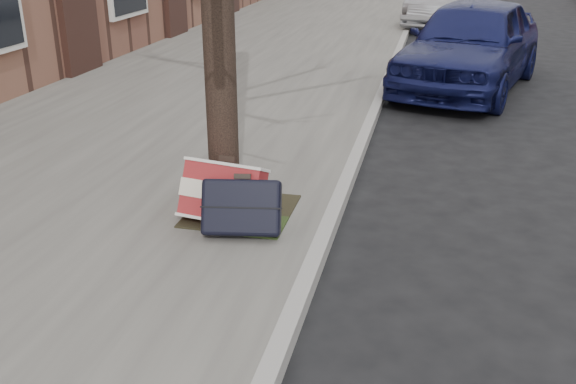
% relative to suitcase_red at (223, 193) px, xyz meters
% --- Properties ---
extents(ground, '(120.00, 120.00, 0.00)m').
position_rel_suitcase_red_xyz_m(ground, '(2.08, -0.97, -0.38)').
color(ground, black).
rests_on(ground, ground).
extents(near_sidewalk, '(5.00, 70.00, 0.12)m').
position_rel_suitcase_red_xyz_m(near_sidewalk, '(-1.62, 14.03, -0.32)').
color(near_sidewalk, slate).
rests_on(near_sidewalk, ground).
extents(dirt_patch, '(0.85, 0.85, 0.02)m').
position_rel_suitcase_red_xyz_m(dirt_patch, '(0.08, 0.23, -0.25)').
color(dirt_patch, black).
rests_on(dirt_patch, near_sidewalk).
extents(suitcase_red, '(0.71, 0.47, 0.51)m').
position_rel_suitcase_red_xyz_m(suitcase_red, '(0.00, 0.00, 0.00)').
color(suitcase_red, maroon).
rests_on(suitcase_red, near_sidewalk).
extents(suitcase_navy, '(0.65, 0.45, 0.47)m').
position_rel_suitcase_red_xyz_m(suitcase_navy, '(0.21, -0.18, -0.02)').
color(suitcase_navy, black).
rests_on(suitcase_navy, near_sidewalk).
extents(car_near_front, '(2.61, 4.31, 1.37)m').
position_rel_suitcase_red_xyz_m(car_near_front, '(2.05, 5.75, 0.31)').
color(car_near_front, '#111544').
rests_on(car_near_front, ground).
extents(car_near_mid, '(2.44, 4.20, 1.31)m').
position_rel_suitcase_red_xyz_m(car_near_mid, '(1.88, 12.50, 0.28)').
color(car_near_mid, '#97999D').
rests_on(car_near_mid, ground).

